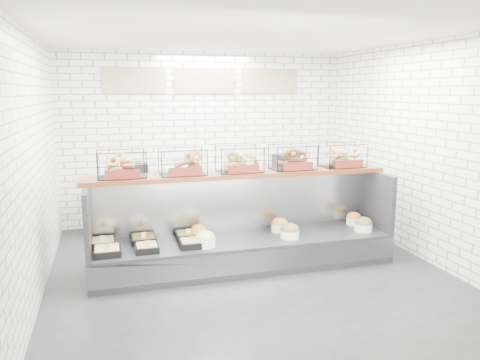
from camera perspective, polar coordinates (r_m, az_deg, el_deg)
name	(u,v)px	position (r m, az deg, el deg)	size (l,w,h in m)	color
ground	(250,274)	(6.15, 1.28, -11.44)	(5.50, 5.50, 0.00)	black
room_shell	(238,112)	(6.28, -0.28, 8.33)	(5.02, 5.51, 3.01)	white
display_case	(242,242)	(6.35, 0.24, -7.60)	(4.00, 0.90, 1.20)	black
bagel_shelf	(239,163)	(6.27, -0.07, 2.12)	(4.10, 0.50, 0.40)	#4A2210
prep_counter	(210,198)	(8.26, -3.73, -2.25)	(4.00, 0.60, 1.20)	#93969B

